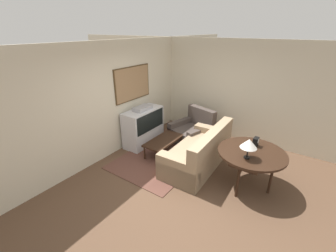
# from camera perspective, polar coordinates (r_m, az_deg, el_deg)

# --- Properties ---
(ground_plane) EXTENTS (12.00, 12.00, 0.00)m
(ground_plane) POSITION_cam_1_polar(r_m,az_deg,el_deg) (4.83, 4.22, -13.83)
(ground_plane) COLOR brown
(wall_back) EXTENTS (12.00, 0.10, 2.70)m
(wall_back) POSITION_cam_1_polar(r_m,az_deg,el_deg) (5.47, -14.89, 6.09)
(wall_back) COLOR beige
(wall_back) RESTS_ON ground_plane
(wall_right) EXTENTS (0.06, 12.00, 2.70)m
(wall_right) POSITION_cam_1_polar(r_m,az_deg,el_deg) (6.45, 16.77, 8.48)
(wall_right) COLOR beige
(wall_right) RESTS_ON ground_plane
(area_rug) EXTENTS (2.58, 1.72, 0.01)m
(area_rug) POSITION_cam_1_polar(r_m,az_deg,el_deg) (5.67, -0.81, -7.38)
(area_rug) COLOR brown
(area_rug) RESTS_ON ground_plane
(tv) EXTENTS (1.15, 0.52, 1.07)m
(tv) POSITION_cam_1_polar(r_m,az_deg,el_deg) (6.06, -6.25, -0.12)
(tv) COLOR silver
(tv) RESTS_ON ground_plane
(couch) EXTENTS (2.00, 0.98, 0.94)m
(couch) POSITION_cam_1_polar(r_m,az_deg,el_deg) (5.18, 7.94, -6.79)
(couch) COLOR #9E8466
(couch) RESTS_ON ground_plane
(armchair) EXTENTS (1.18, 1.14, 0.89)m
(armchair) POSITION_cam_1_polar(r_m,az_deg,el_deg) (6.31, 6.26, -1.38)
(armchair) COLOR #473D38
(armchair) RESTS_ON ground_plane
(coffee_table) EXTENTS (1.09, 0.53, 0.39)m
(coffee_table) POSITION_cam_1_polar(r_m,az_deg,el_deg) (5.59, -1.09, -3.85)
(coffee_table) COLOR black
(coffee_table) RESTS_ON ground_plane
(console_table) EXTENTS (1.28, 1.28, 0.78)m
(console_table) POSITION_cam_1_polar(r_m,az_deg,el_deg) (4.60, 20.49, -6.83)
(console_table) COLOR black
(console_table) RESTS_ON ground_plane
(table_lamp) EXTENTS (0.30, 0.30, 0.38)m
(table_lamp) POSITION_cam_1_polar(r_m,az_deg,el_deg) (4.20, 19.86, -4.27)
(table_lamp) COLOR black
(table_lamp) RESTS_ON console_table
(mantel_clock) EXTENTS (0.15, 0.10, 0.18)m
(mantel_clock) POSITION_cam_1_polar(r_m,az_deg,el_deg) (4.77, 21.38, -3.78)
(mantel_clock) COLOR black
(mantel_clock) RESTS_ON console_table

